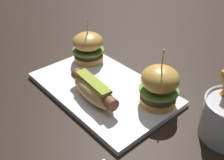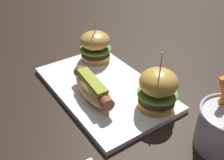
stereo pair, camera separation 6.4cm
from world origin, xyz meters
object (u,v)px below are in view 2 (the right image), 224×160
(slider_right, at_px, (158,89))
(slider_left, at_px, (95,46))
(hot_dog, at_px, (93,88))
(platter_main, at_px, (104,88))

(slider_right, bearing_deg, slider_left, 179.81)
(hot_dog, bearing_deg, slider_left, 146.26)
(slider_left, xyz_separation_m, slider_right, (0.27, -0.00, 0.00))
(platter_main, xyz_separation_m, slider_left, (-0.14, 0.06, 0.05))
(slider_left, height_order, slider_right, slider_right)
(hot_dog, distance_m, slider_left, 0.19)
(platter_main, distance_m, slider_left, 0.16)
(slider_right, bearing_deg, platter_main, -157.68)
(slider_left, bearing_deg, slider_right, -0.19)
(platter_main, bearing_deg, slider_right, 22.32)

